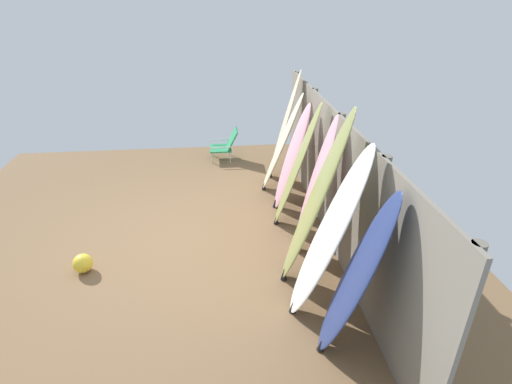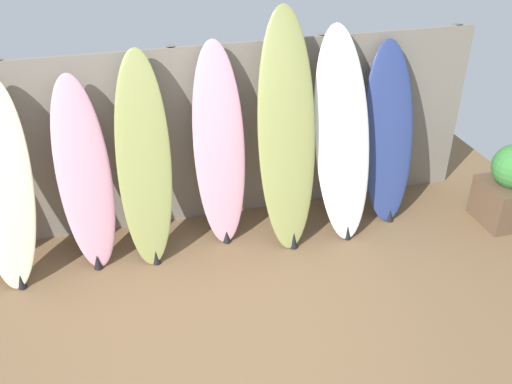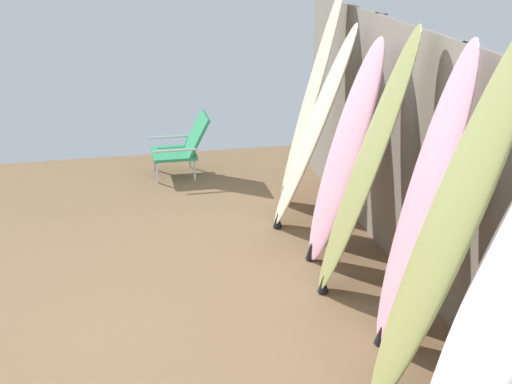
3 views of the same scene
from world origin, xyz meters
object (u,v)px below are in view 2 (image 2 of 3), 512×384
(surfboard_cream_1, at_px, (4,187))
(surfboard_olive_3, at_px, (144,162))
(surfboard_pink_2, at_px, (84,176))
(surfboard_navy_7, at_px, (388,134))
(surfboard_white_6, at_px, (342,136))
(surfboard_pink_4, at_px, (219,147))
(surfboard_olive_5, at_px, (287,133))
(planter_box, at_px, (510,187))

(surfboard_cream_1, relative_size, surfboard_olive_3, 0.92)
(surfboard_olive_3, bearing_deg, surfboard_pink_2, 176.44)
(surfboard_pink_2, relative_size, surfboard_navy_7, 0.97)
(surfboard_olive_3, height_order, surfboard_white_6, surfboard_white_6)
(surfboard_pink_2, bearing_deg, surfboard_pink_4, 2.90)
(surfboard_pink_2, relative_size, surfboard_white_6, 0.87)
(surfboard_pink_2, relative_size, surfboard_olive_3, 0.91)
(surfboard_cream_1, distance_m, surfboard_navy_7, 3.58)
(surfboard_pink_4, xyz_separation_m, surfboard_navy_7, (1.71, -0.02, -0.06))
(surfboard_olive_5, xyz_separation_m, planter_box, (2.23, -0.42, -0.67))
(surfboard_olive_3, bearing_deg, planter_box, -7.55)
(surfboard_olive_5, bearing_deg, surfboard_pink_2, 177.37)
(surfboard_olive_3, relative_size, surfboard_white_6, 0.96)
(surfboard_white_6, bearing_deg, surfboard_pink_2, 178.18)
(surfboard_cream_1, bearing_deg, surfboard_pink_2, 4.30)
(surfboard_pink_2, height_order, surfboard_white_6, surfboard_white_6)
(surfboard_pink_4, height_order, surfboard_olive_5, surfboard_olive_5)
(surfboard_navy_7, distance_m, planter_box, 1.34)
(surfboard_cream_1, xyz_separation_m, surfboard_pink_2, (0.65, 0.05, -0.01))
(surfboard_pink_4, bearing_deg, surfboard_olive_5, -13.60)
(surfboard_pink_4, xyz_separation_m, planter_box, (2.84, -0.56, -0.54))
(surfboard_cream_1, height_order, surfboard_pink_2, surfboard_cream_1)
(surfboard_navy_7, bearing_deg, surfboard_olive_5, -173.68)
(surfboard_pink_4, xyz_separation_m, surfboard_olive_5, (0.60, -0.15, 0.14))
(surfboard_olive_3, relative_size, planter_box, 2.20)
(surfboard_cream_1, distance_m, surfboard_olive_5, 2.49)
(surfboard_olive_3, relative_size, surfboard_olive_5, 0.87)
(surfboard_olive_3, distance_m, surfboard_olive_5, 1.31)
(surfboard_olive_3, bearing_deg, surfboard_cream_1, -179.20)
(surfboard_olive_5, height_order, surfboard_white_6, surfboard_olive_5)
(surfboard_pink_2, relative_size, surfboard_olive_5, 0.79)
(planter_box, bearing_deg, surfboard_navy_7, 154.48)
(surfboard_olive_3, height_order, surfboard_navy_7, surfboard_olive_3)
(surfboard_cream_1, bearing_deg, planter_box, -5.48)
(surfboard_olive_3, xyz_separation_m, surfboard_olive_5, (1.30, -0.05, 0.15))
(surfboard_olive_5, bearing_deg, surfboard_olive_3, 177.75)
(surfboard_pink_4, relative_size, surfboard_navy_7, 1.07)
(surfboard_white_6, bearing_deg, surfboard_olive_5, -179.17)
(surfboard_white_6, bearing_deg, surfboard_olive_3, 178.67)
(surfboard_cream_1, xyz_separation_m, surfboard_olive_5, (2.48, -0.03, 0.22))
(surfboard_pink_2, height_order, surfboard_olive_3, surfboard_olive_3)
(surfboard_pink_4, bearing_deg, surfboard_navy_7, -0.80)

